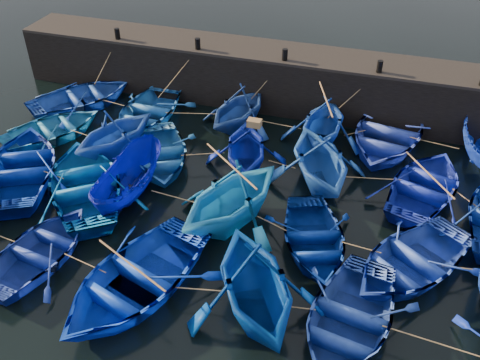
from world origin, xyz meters
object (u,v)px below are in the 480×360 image
(boat_0, at_px, (81,97))
(boat_8, at_px, (160,154))
(boat_13, at_px, (22,167))
(wooden_crate, at_px, (254,123))

(boat_0, xyz_separation_m, boat_8, (5.42, -3.19, -0.04))
(boat_8, relative_size, boat_13, 0.82)
(boat_0, height_order, wooden_crate, wooden_crate)
(wooden_crate, bearing_deg, boat_8, -169.17)
(boat_13, height_order, wooden_crate, wooden_crate)
(boat_13, xyz_separation_m, wooden_crate, (8.17, 3.21, 1.54))
(boat_0, height_order, boat_8, boat_0)
(boat_0, bearing_deg, boat_13, 136.62)
(boat_8, bearing_deg, boat_13, -178.85)
(boat_13, bearing_deg, boat_8, -178.14)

